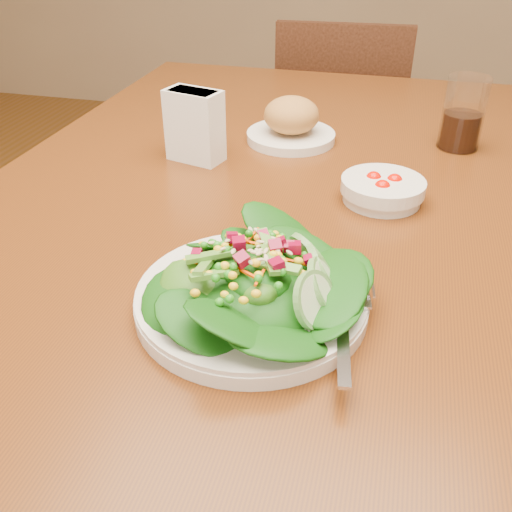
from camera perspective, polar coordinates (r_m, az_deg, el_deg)
name	(u,v)px	position (r m, az deg, el deg)	size (l,w,h in m)	color
ground_plane	(264,489)	(1.39, 0.77, -22.25)	(5.00, 5.00, 0.00)	brown
dining_table	(267,245)	(0.94, 1.06, 1.15)	(0.90, 1.40, 0.75)	#5B290A
chair_far	(337,148)	(1.87, 8.13, 10.62)	(0.41, 0.42, 0.85)	#4B2717
salad_plate	(259,288)	(0.62, 0.35, -3.24)	(0.26, 0.26, 0.07)	silver
bread_plate	(291,123)	(1.07, 3.54, 13.10)	(0.16, 0.16, 0.08)	silver
tomato_bowl	(382,190)	(0.87, 12.53, 6.49)	(0.12, 0.12, 0.04)	silver
drinking_glass	(462,118)	(1.09, 19.95, 12.82)	(0.07, 0.07, 0.13)	silver
napkin_holder	(195,124)	(0.98, -6.16, 12.99)	(0.10, 0.07, 0.12)	white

